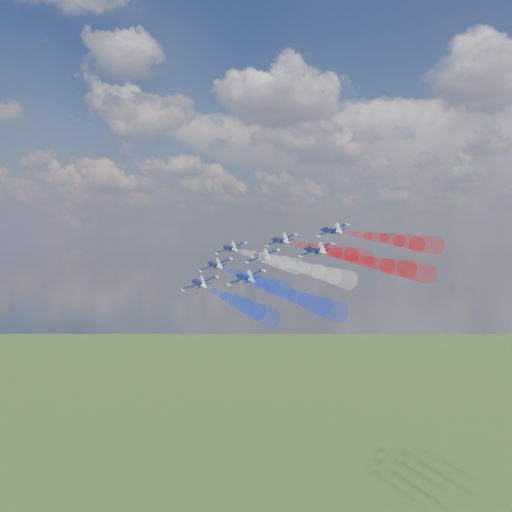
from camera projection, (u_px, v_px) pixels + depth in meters
The scene contains 16 objects.
jet_lead at pixel (230, 248), 188.79m from camera, with size 9.83×12.29×3.28m, color black, non-canonical shape.
trail_lead at pixel (264, 258), 165.90m from camera, with size 4.10×39.14×4.10m, color white, non-canonical shape.
jet_inner_left at pixel (215, 265), 173.85m from camera, with size 9.83×12.29×3.28m, color black, non-canonical shape.
trail_inner_left at pixel (249, 278), 150.96m from camera, with size 4.10×39.14×4.10m, color blue, non-canonical shape.
jet_inner_right at pixel (280, 241), 180.16m from camera, with size 9.83×12.29×3.28m, color black, non-canonical shape.
trail_inner_right at pixel (323, 249), 157.27m from camera, with size 4.10×39.14×4.10m, color red, non-canonical shape.
jet_outer_left at pixel (199, 284), 160.42m from camera, with size 9.83×12.29×3.28m, color black, non-canonical shape.
trail_outer_left at pixel (234, 300), 137.54m from camera, with size 4.10×39.14×4.10m, color blue, non-canonical shape.
jet_center_third at pixel (261, 256), 167.73m from camera, with size 9.83×12.29×3.28m, color black, non-canonical shape.
trail_center_third at pixel (305, 268), 144.84m from camera, with size 4.10×39.14×4.10m, color white, non-canonical shape.
jet_outer_right at pixel (331, 231), 173.61m from camera, with size 9.83×12.29×3.28m, color black, non-canonical shape.
trail_outer_right at pixel (384, 238), 150.72m from camera, with size 4.10×39.14×4.10m, color red, non-canonical shape.
jet_rear_left at pixel (245, 278), 152.85m from camera, with size 9.83×12.29×3.28m, color black, non-canonical shape.
trail_rear_left at pixel (291, 295), 129.96m from camera, with size 4.10×39.14×4.10m, color blue, non-canonical shape.
jet_rear_right at pixel (315, 250), 158.52m from camera, with size 9.83×12.29×3.28m, color black, non-canonical shape.
trail_rear_right at pixel (370, 262), 135.63m from camera, with size 4.10×39.14×4.10m, color red, non-canonical shape.
Camera 1 is at (112.95, -169.41, 150.12)m, focal length 44.72 mm.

